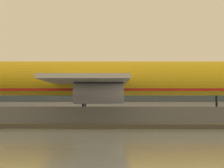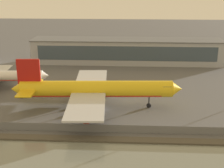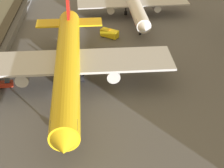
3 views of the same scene
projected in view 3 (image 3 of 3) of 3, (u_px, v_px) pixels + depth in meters
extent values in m
plane|color=#565659|center=(61.00, 96.00, 83.24)|extent=(500.00, 500.00, 0.00)
cylinder|color=yellow|center=(68.00, 65.00, 81.58)|extent=(49.52, 8.06, 5.40)
cone|color=yellow|center=(64.00, 146.00, 59.71)|extent=(3.78, 5.31, 5.13)
cone|color=yellow|center=(70.00, 18.00, 103.45)|extent=(3.77, 5.04, 4.86)
cube|color=#232D3D|center=(64.00, 129.00, 62.24)|extent=(3.21, 4.74, 1.62)
cube|color=red|center=(68.00, 70.00, 82.39)|extent=(42.08, 6.58, 0.97)
cube|color=#B7BABF|center=(120.00, 60.00, 84.78)|extent=(12.11, 24.22, 0.54)
cube|color=#B7BABF|center=(15.00, 64.00, 83.24)|extent=(12.11, 24.22, 0.54)
cylinder|color=#B7BABF|center=(113.00, 70.00, 84.37)|extent=(7.05, 3.34, 2.97)
cylinder|color=#B7BABF|center=(23.00, 74.00, 83.08)|extent=(7.05, 3.34, 2.97)
cube|color=red|center=(68.00, 5.00, 96.80)|extent=(7.42, 1.05, 9.17)
cube|color=yellow|center=(86.00, 22.00, 99.80)|extent=(5.39, 8.93, 0.43)
cube|color=yellow|center=(53.00, 23.00, 99.23)|extent=(5.39, 8.93, 0.43)
cylinder|color=black|center=(67.00, 131.00, 69.46)|extent=(0.38, 0.38, 3.16)
cylinder|color=black|center=(67.00, 137.00, 70.32)|extent=(1.54, 0.67, 1.51)
cylinder|color=black|center=(81.00, 73.00, 86.98)|extent=(0.43, 0.43, 3.16)
cylinder|color=black|center=(82.00, 78.00, 87.84)|extent=(1.80, 1.31, 1.74)
cylinder|color=black|center=(57.00, 74.00, 86.61)|extent=(0.43, 0.43, 3.16)
cylinder|color=black|center=(57.00, 79.00, 87.47)|extent=(1.80, 1.31, 1.74)
cylinder|color=white|center=(134.00, 3.00, 117.59)|extent=(37.02, 7.05, 4.07)
cone|color=white|center=(145.00, 28.00, 101.29)|extent=(2.95, 4.07, 3.87)
cube|color=#232D3D|center=(143.00, 23.00, 103.18)|extent=(2.51, 3.63, 1.22)
cube|color=red|center=(134.00, 6.00, 118.20)|extent=(31.45, 5.79, 0.73)
cube|color=#B7BABF|center=(160.00, 1.00, 120.18)|extent=(9.51, 18.27, 0.41)
cube|color=#B7BABF|center=(105.00, 3.00, 118.63)|extent=(9.51, 18.27, 0.41)
cylinder|color=#B7BABF|center=(156.00, 6.00, 119.86)|extent=(5.32, 2.65, 2.24)
cylinder|color=#B7BABF|center=(110.00, 8.00, 118.55)|extent=(5.32, 2.65, 2.24)
cylinder|color=black|center=(140.00, 29.00, 108.59)|extent=(0.29, 0.29, 2.38)
cylinder|color=black|center=(140.00, 33.00, 109.24)|extent=(1.17, 0.54, 1.14)
cylinder|color=black|center=(139.00, 9.00, 121.69)|extent=(0.33, 0.33, 2.38)
cylinder|color=black|center=(139.00, 13.00, 122.33)|extent=(1.38, 1.02, 1.31)
cylinder|color=black|center=(126.00, 10.00, 121.31)|extent=(0.33, 0.33, 2.38)
cylinder|color=black|center=(126.00, 13.00, 121.96)|extent=(1.38, 1.02, 1.31)
cube|color=red|center=(6.00, 84.00, 85.84)|extent=(2.10, 3.42, 1.11)
cube|color=#283847|center=(7.00, 81.00, 85.46)|extent=(1.45, 1.31, 0.50)
cylinder|color=black|center=(11.00, 83.00, 86.77)|extent=(0.33, 0.73, 0.70)
cylinder|color=black|center=(11.00, 87.00, 85.64)|extent=(0.33, 0.73, 0.70)
cylinder|color=black|center=(2.00, 84.00, 86.46)|extent=(0.33, 0.73, 0.70)
cylinder|color=black|center=(2.00, 87.00, 85.34)|extent=(0.33, 0.73, 0.70)
cube|color=yellow|center=(109.00, 33.00, 107.41)|extent=(4.53, 5.52, 2.07)
cube|color=#283847|center=(115.00, 33.00, 106.42)|extent=(2.30, 2.03, 0.83)
cube|color=orange|center=(109.00, 30.00, 106.79)|extent=(1.16, 0.98, 0.16)
cylinder|color=black|center=(116.00, 36.00, 107.85)|extent=(0.63, 0.83, 0.84)
cylinder|color=black|center=(113.00, 38.00, 106.51)|extent=(0.63, 0.83, 0.84)
cylinder|color=black|center=(106.00, 34.00, 109.23)|extent=(0.63, 0.83, 0.84)
cylinder|color=black|center=(103.00, 36.00, 107.89)|extent=(0.63, 0.83, 0.84)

